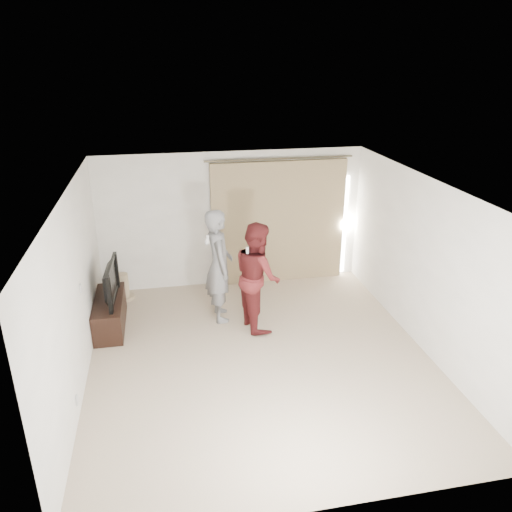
{
  "coord_description": "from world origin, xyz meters",
  "views": [
    {
      "loc": [
        -1.28,
        -6.22,
        4.24
      ],
      "look_at": [
        0.16,
        1.2,
        1.16
      ],
      "focal_mm": 35.0,
      "sensor_mm": 36.0,
      "label": 1
    }
  ],
  "objects_px": {
    "tv_console": "(110,313)",
    "person_man": "(219,265)",
    "tv": "(106,282)",
    "person_woman": "(257,276)"
  },
  "relations": [
    {
      "from": "person_man",
      "to": "person_woman",
      "type": "xyz_separation_m",
      "value": [
        0.58,
        -0.38,
        -0.07
      ]
    },
    {
      "from": "tv_console",
      "to": "tv",
      "type": "distance_m",
      "value": 0.56
    },
    {
      "from": "person_man",
      "to": "tv",
      "type": "bearing_deg",
      "value": 179.27
    },
    {
      "from": "tv_console",
      "to": "person_woman",
      "type": "xyz_separation_m",
      "value": [
        2.41,
        -0.4,
        0.65
      ]
    },
    {
      "from": "tv_console",
      "to": "person_man",
      "type": "height_order",
      "value": "person_man"
    },
    {
      "from": "tv",
      "to": "person_man",
      "type": "bearing_deg",
      "value": -88.21
    },
    {
      "from": "tv",
      "to": "person_man",
      "type": "xyz_separation_m",
      "value": [
        1.84,
        -0.02,
        0.15
      ]
    },
    {
      "from": "tv",
      "to": "person_woman",
      "type": "height_order",
      "value": "person_woman"
    },
    {
      "from": "tv",
      "to": "person_man",
      "type": "distance_m",
      "value": 1.84
    },
    {
      "from": "person_man",
      "to": "person_woman",
      "type": "height_order",
      "value": "person_man"
    }
  ]
}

